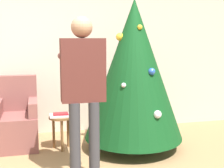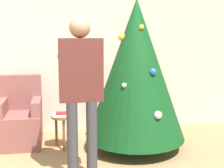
# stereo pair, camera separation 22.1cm
# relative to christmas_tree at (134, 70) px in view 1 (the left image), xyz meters

# --- Properties ---
(wall_back) EXTENTS (8.00, 0.06, 2.70)m
(wall_back) POSITION_rel_christmas_tree_xyz_m (-1.00, 1.03, 0.24)
(wall_back) COLOR beige
(wall_back) RESTS_ON ground_plane
(christmas_tree) EXTENTS (1.36, 1.36, 2.06)m
(christmas_tree) POSITION_rel_christmas_tree_xyz_m (0.00, 0.00, 0.00)
(christmas_tree) COLOR brown
(christmas_tree) RESTS_ON ground_plane
(armchair) EXTENTS (0.60, 0.72, 0.99)m
(armchair) POSITION_rel_christmas_tree_xyz_m (-1.60, 0.47, -0.76)
(armchair) COLOR brown
(armchair) RESTS_ON ground_plane
(person_standing) EXTENTS (0.48, 0.57, 1.76)m
(person_standing) POSITION_rel_christmas_tree_xyz_m (-0.81, -0.75, -0.03)
(person_standing) COLOR #38383D
(person_standing) RESTS_ON ground_plane
(side_stool) EXTENTS (0.33, 0.33, 0.47)m
(side_stool) POSITION_rel_christmas_tree_xyz_m (-0.99, 0.20, -0.74)
(side_stool) COLOR brown
(side_stool) RESTS_ON ground_plane
(laptop) EXTENTS (0.30, 0.23, 0.02)m
(laptop) POSITION_rel_christmas_tree_xyz_m (-0.99, 0.20, -0.63)
(laptop) COLOR silver
(laptop) RESTS_ON side_stool
(book) EXTENTS (0.20, 0.13, 0.02)m
(book) POSITION_rel_christmas_tree_xyz_m (-0.99, 0.20, -0.61)
(book) COLOR #B21E23
(book) RESTS_ON laptop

